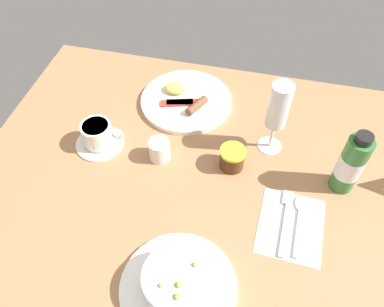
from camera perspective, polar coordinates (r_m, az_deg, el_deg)
ground_plane at (r=92.32cm, az=1.16°, el=-4.05°), size 110.00×84.00×3.00cm
porridge_bowl at (r=75.61cm, az=-2.11°, el=-18.86°), size 22.82×22.82×7.53cm
cutlery_setting at (r=86.76cm, az=14.65°, el=-10.15°), size 14.58×17.44×0.90cm
coffee_cup at (r=98.07cm, az=-13.90°, el=2.65°), size 12.68×12.21×6.74cm
creamer_jug at (r=93.00cm, az=-4.94°, el=0.60°), size 6.15×5.18×5.99cm
wine_glass at (r=89.83cm, az=12.80°, el=6.52°), size 6.15×6.15×19.92cm
jam_jar at (r=91.38cm, az=6.05°, el=-0.69°), size 6.22×6.22×5.67cm
sauce_bottle_green at (r=90.31cm, az=22.70°, el=-1.48°), size 5.65×5.65×17.27cm
breakfast_plate at (r=107.66cm, az=-0.97°, el=8.01°), size 25.38×25.38×3.70cm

